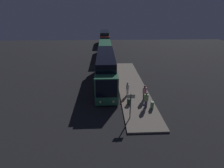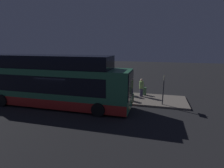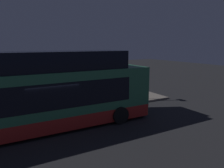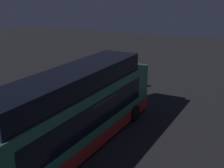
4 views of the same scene
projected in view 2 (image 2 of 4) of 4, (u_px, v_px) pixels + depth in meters
ground at (60, 106)px, 14.02m from camera, size 80.00×80.00×0.00m
platform at (78, 94)px, 17.14m from camera, size 20.00×3.45×0.15m
bus_lead at (51, 84)px, 13.84m from camera, size 12.64×2.71×4.05m
passenger_boarding at (125, 85)px, 16.57m from camera, size 0.64×0.66×1.70m
passenger_waiting at (107, 89)px, 15.31m from camera, size 0.41×0.41×1.58m
passenger_with_bags at (141, 87)px, 16.01m from camera, size 0.48×0.48×1.66m
suitcase at (144, 91)px, 16.59m from camera, size 0.33×0.25×0.98m
sign_post at (163, 86)px, 13.66m from camera, size 0.10×0.73×2.41m
trash_bin at (131, 97)px, 14.80m from camera, size 0.44×0.44×0.65m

